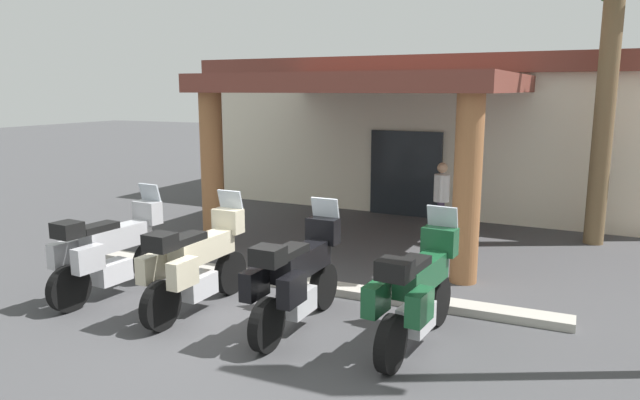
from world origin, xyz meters
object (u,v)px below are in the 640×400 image
at_px(motorcycle_black, 297,277).
at_px(motorcycle_silver, 110,251).
at_px(motel_building, 438,128).
at_px(palm_tree_near_portico, 612,33).
at_px(motorcycle_cream, 196,263).
at_px(motorcycle_green, 417,292).
at_px(pedestrian, 441,195).

bearing_deg(motorcycle_black, motorcycle_silver, 92.22).
distance_m(motel_building, motorcycle_silver, 10.66).
bearing_deg(palm_tree_near_portico, motorcycle_cream, -129.08).
bearing_deg(motorcycle_black, motel_building, 5.08).
height_order(motorcycle_green, palm_tree_near_portico, palm_tree_near_portico).
xyz_separation_m(motorcycle_cream, palm_tree_near_portico, (5.17, 6.36, 3.45)).
height_order(motorcycle_black, pedestrian, pedestrian).
distance_m(motorcycle_green, pedestrian, 5.45).
height_order(motel_building, pedestrian, motel_building).
bearing_deg(pedestrian, motorcycle_green, 90.75).
bearing_deg(motorcycle_silver, motorcycle_cream, -83.86).
relative_size(motorcycle_black, palm_tree_near_portico, 0.37).
bearing_deg(motorcycle_black, motorcycle_green, -84.66).
bearing_deg(motorcycle_silver, motorcycle_green, -82.81).
relative_size(motel_building, palm_tree_near_portico, 2.03).
xyz_separation_m(motorcycle_silver, motorcycle_cream, (1.56, 0.01, 0.00)).
height_order(motel_building, motorcycle_silver, motel_building).
xyz_separation_m(motorcycle_green, pedestrian, (-0.92, 5.37, 0.23)).
bearing_deg(pedestrian, motorcycle_silver, 46.52).
height_order(motorcycle_black, motorcycle_green, same).
height_order(motel_building, palm_tree_near_portico, palm_tree_near_portico).
xyz_separation_m(motel_building, palm_tree_near_portico, (4.18, -3.89, 2.14)).
relative_size(motorcycle_cream, pedestrian, 1.37).
height_order(motel_building, motorcycle_black, motel_building).
bearing_deg(motorcycle_silver, motel_building, -8.18).
bearing_deg(motorcycle_silver, motorcycle_black, -83.85).
distance_m(motorcycle_cream, motorcycle_black, 1.56).
xyz_separation_m(motorcycle_silver, pedestrian, (3.78, 5.49, 0.23)).
distance_m(motel_building, motorcycle_black, 10.35).
bearing_deg(motorcycle_cream, palm_tree_near_portico, -36.60).
bearing_deg(pedestrian, palm_tree_near_portico, -172.21).
distance_m(motorcycle_silver, motorcycle_cream, 1.56).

